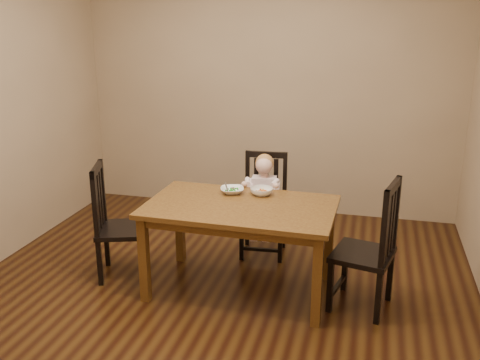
% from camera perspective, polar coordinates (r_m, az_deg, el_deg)
% --- Properties ---
extents(room, '(4.01, 4.01, 2.71)m').
position_cam_1_polar(room, '(3.80, -2.88, 6.09)').
color(room, '#3D240D').
rests_on(room, ground).
extents(dining_table, '(1.44, 0.89, 0.71)m').
position_cam_1_polar(dining_table, '(4.06, 0.04, -3.73)').
color(dining_table, '#462710').
rests_on(dining_table, room).
extents(chair_child, '(0.42, 0.41, 0.91)m').
position_cam_1_polar(chair_child, '(4.80, 2.59, -2.81)').
color(chair_child, black).
rests_on(chair_child, room).
extents(chair_left, '(0.50, 0.51, 0.95)m').
position_cam_1_polar(chair_left, '(4.48, -13.11, -4.55)').
color(chair_left, black).
rests_on(chair_left, room).
extents(chair_right, '(0.49, 0.51, 0.99)m').
position_cam_1_polar(chair_right, '(3.98, 13.70, -7.14)').
color(chair_right, black).
rests_on(chair_right, room).
extents(toddler, '(0.31, 0.37, 0.49)m').
position_cam_1_polar(toddler, '(4.72, 2.54, -1.59)').
color(toddler, white).
rests_on(toddler, chair_child).
extents(bowl_peas, '(0.24, 0.24, 0.05)m').
position_cam_1_polar(bowl_peas, '(4.28, -0.84, -1.11)').
color(bowl_peas, white).
rests_on(bowl_peas, dining_table).
extents(bowl_veg, '(0.20, 0.20, 0.06)m').
position_cam_1_polar(bowl_veg, '(4.25, 2.31, -1.23)').
color(bowl_veg, white).
rests_on(bowl_veg, dining_table).
extents(fork, '(0.07, 0.12, 0.05)m').
position_cam_1_polar(fork, '(4.27, -1.43, -0.87)').
color(fork, silver).
rests_on(fork, bowl_peas).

